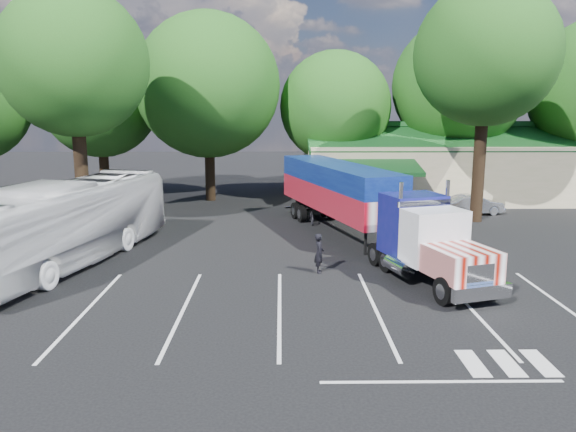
{
  "coord_description": "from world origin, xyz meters",
  "views": [
    {
      "loc": [
        0.06,
        -23.68,
        6.66
      ],
      "look_at": [
        0.36,
        0.01,
        2.0
      ],
      "focal_mm": 35.0,
      "sensor_mm": 36.0,
      "label": 1
    }
  ],
  "objects_px": {
    "woman": "(319,253)",
    "silver_sedan": "(473,205)",
    "tour_bus": "(67,223)",
    "semi_truck": "(356,199)",
    "bicycle": "(311,215)"
  },
  "relations": [
    {
      "from": "woman",
      "to": "silver_sedan",
      "type": "xyz_separation_m",
      "value": [
        10.4,
        12.22,
        -0.19
      ]
    },
    {
      "from": "tour_bus",
      "to": "silver_sedan",
      "type": "relative_size",
      "value": 3.4
    },
    {
      "from": "silver_sedan",
      "to": "semi_truck",
      "type": "bearing_deg",
      "value": 119.0
    },
    {
      "from": "semi_truck",
      "to": "silver_sedan",
      "type": "bearing_deg",
      "value": 23.31
    },
    {
      "from": "woman",
      "to": "silver_sedan",
      "type": "height_order",
      "value": "woman"
    },
    {
      "from": "semi_truck",
      "to": "bicycle",
      "type": "relative_size",
      "value": 9.58
    },
    {
      "from": "bicycle",
      "to": "silver_sedan",
      "type": "height_order",
      "value": "silver_sedan"
    },
    {
      "from": "bicycle",
      "to": "silver_sedan",
      "type": "distance_m",
      "value": 10.5
    },
    {
      "from": "semi_truck",
      "to": "woman",
      "type": "relative_size",
      "value": 11.23
    },
    {
      "from": "bicycle",
      "to": "tour_bus",
      "type": "distance_m",
      "value": 13.67
    },
    {
      "from": "woman",
      "to": "tour_bus",
      "type": "relative_size",
      "value": 0.13
    },
    {
      "from": "bicycle",
      "to": "tour_bus",
      "type": "height_order",
      "value": "tour_bus"
    },
    {
      "from": "woman",
      "to": "silver_sedan",
      "type": "distance_m",
      "value": 16.05
    },
    {
      "from": "semi_truck",
      "to": "woman",
      "type": "xyz_separation_m",
      "value": [
        -2.16,
        -5.16,
        -1.36
      ]
    },
    {
      "from": "semi_truck",
      "to": "silver_sedan",
      "type": "relative_size",
      "value": 4.81
    }
  ]
}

